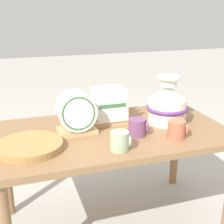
{
  "coord_description": "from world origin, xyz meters",
  "views": [
    {
      "loc": [
        -0.51,
        -1.54,
        1.29
      ],
      "look_at": [
        0.0,
        0.0,
        0.74
      ],
      "focal_mm": 50.0,
      "sensor_mm": 36.0,
      "label": 1
    }
  ],
  "objects_px": {
    "dish_rack_square_plates": "(109,111)",
    "wicker_charger_stack": "(30,146)",
    "ceramic_vase": "(167,103)",
    "mug_terracotta_glaze": "(177,129)",
    "mug_sage_glaze": "(121,141)",
    "mug_plum_glaze": "(138,127)",
    "dish_rack_round_plates": "(77,116)"
  },
  "relations": [
    {
      "from": "mug_sage_glaze",
      "to": "mug_plum_glaze",
      "type": "height_order",
      "value": "same"
    },
    {
      "from": "ceramic_vase",
      "to": "mug_terracotta_glaze",
      "type": "xyz_separation_m",
      "value": [
        -0.05,
        -0.22,
        -0.07
      ]
    },
    {
      "from": "dish_rack_square_plates",
      "to": "mug_plum_glaze",
      "type": "xyz_separation_m",
      "value": [
        0.08,
        -0.24,
        -0.02
      ]
    },
    {
      "from": "dish_rack_square_plates",
      "to": "mug_terracotta_glaze",
      "type": "height_order",
      "value": "dish_rack_square_plates"
    },
    {
      "from": "wicker_charger_stack",
      "to": "mug_terracotta_glaze",
      "type": "xyz_separation_m",
      "value": [
        0.75,
        -0.09,
        0.03
      ]
    },
    {
      "from": "ceramic_vase",
      "to": "mug_terracotta_glaze",
      "type": "distance_m",
      "value": 0.24
    },
    {
      "from": "dish_rack_square_plates",
      "to": "wicker_charger_stack",
      "type": "xyz_separation_m",
      "value": [
        -0.48,
        -0.23,
        -0.05
      ]
    },
    {
      "from": "ceramic_vase",
      "to": "mug_plum_glaze",
      "type": "bearing_deg",
      "value": -151.96
    },
    {
      "from": "dish_rack_round_plates",
      "to": "mug_terracotta_glaze",
      "type": "distance_m",
      "value": 0.54
    },
    {
      "from": "mug_sage_glaze",
      "to": "mug_plum_glaze",
      "type": "bearing_deg",
      "value": 43.02
    },
    {
      "from": "dish_rack_round_plates",
      "to": "dish_rack_square_plates",
      "type": "xyz_separation_m",
      "value": [
        0.22,
        0.1,
        -0.03
      ]
    },
    {
      "from": "ceramic_vase",
      "to": "mug_sage_glaze",
      "type": "xyz_separation_m",
      "value": [
        -0.39,
        -0.27,
        -0.07
      ]
    },
    {
      "from": "mug_plum_glaze",
      "to": "dish_rack_round_plates",
      "type": "bearing_deg",
      "value": 155.68
    },
    {
      "from": "mug_terracotta_glaze",
      "to": "wicker_charger_stack",
      "type": "bearing_deg",
      "value": 172.81
    },
    {
      "from": "ceramic_vase",
      "to": "wicker_charger_stack",
      "type": "height_order",
      "value": "ceramic_vase"
    },
    {
      "from": "mug_sage_glaze",
      "to": "mug_plum_glaze",
      "type": "distance_m",
      "value": 0.2
    },
    {
      "from": "mug_plum_glaze",
      "to": "mug_terracotta_glaze",
      "type": "distance_m",
      "value": 0.21
    },
    {
      "from": "mug_sage_glaze",
      "to": "mug_terracotta_glaze",
      "type": "distance_m",
      "value": 0.34
    },
    {
      "from": "dish_rack_square_plates",
      "to": "mug_terracotta_glaze",
      "type": "bearing_deg",
      "value": -50.52
    },
    {
      "from": "wicker_charger_stack",
      "to": "mug_sage_glaze",
      "type": "height_order",
      "value": "mug_sage_glaze"
    },
    {
      "from": "dish_rack_square_plates",
      "to": "mug_plum_glaze",
      "type": "height_order",
      "value": "dish_rack_square_plates"
    },
    {
      "from": "mug_sage_glaze",
      "to": "mug_plum_glaze",
      "type": "xyz_separation_m",
      "value": [
        0.15,
        0.14,
        0.0
      ]
    },
    {
      "from": "dish_rack_square_plates",
      "to": "mug_sage_glaze",
      "type": "xyz_separation_m",
      "value": [
        -0.06,
        -0.37,
        -0.02
      ]
    },
    {
      "from": "ceramic_vase",
      "to": "dish_rack_square_plates",
      "type": "xyz_separation_m",
      "value": [
        -0.32,
        0.11,
        -0.05
      ]
    },
    {
      "from": "dish_rack_square_plates",
      "to": "mug_terracotta_glaze",
      "type": "distance_m",
      "value": 0.43
    },
    {
      "from": "ceramic_vase",
      "to": "dish_rack_round_plates",
      "type": "height_order",
      "value": "ceramic_vase"
    },
    {
      "from": "mug_sage_glaze",
      "to": "dish_rack_round_plates",
      "type": "bearing_deg",
      "value": 119.17
    },
    {
      "from": "mug_sage_glaze",
      "to": "mug_terracotta_glaze",
      "type": "height_order",
      "value": "same"
    },
    {
      "from": "ceramic_vase",
      "to": "mug_terracotta_glaze",
      "type": "height_order",
      "value": "ceramic_vase"
    },
    {
      "from": "mug_terracotta_glaze",
      "to": "dish_rack_square_plates",
      "type": "bearing_deg",
      "value": 129.48
    },
    {
      "from": "mug_terracotta_glaze",
      "to": "dish_rack_round_plates",
      "type": "bearing_deg",
      "value": 154.88
    },
    {
      "from": "dish_rack_round_plates",
      "to": "dish_rack_square_plates",
      "type": "distance_m",
      "value": 0.24
    }
  ]
}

